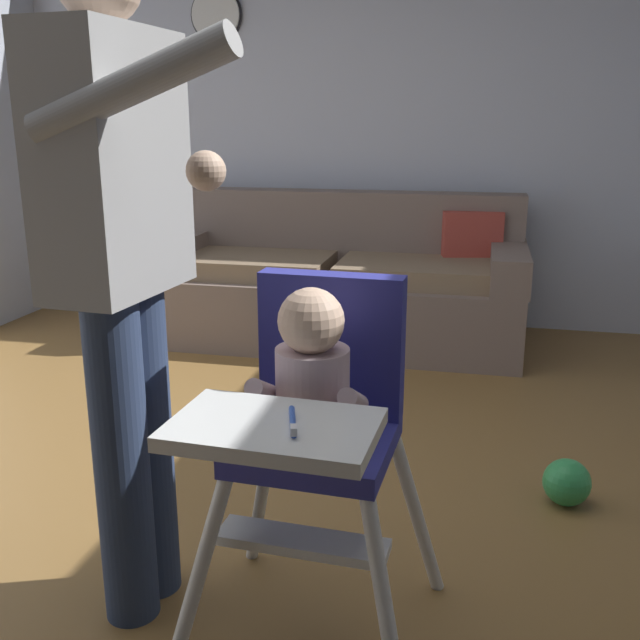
% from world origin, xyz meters
% --- Properties ---
extents(ground, '(6.10, 6.56, 0.10)m').
position_xyz_m(ground, '(0.00, 0.00, -0.05)').
color(ground, olive).
extents(wall_far, '(5.30, 0.06, 2.65)m').
position_xyz_m(wall_far, '(0.00, 2.51, 1.33)').
color(wall_far, silver).
rests_on(wall_far, ground).
extents(couch, '(2.15, 0.86, 0.86)m').
position_xyz_m(couch, '(-0.07, 1.99, 0.33)').
color(couch, '#77665D').
rests_on(couch, ground).
extents(high_chair, '(0.64, 0.75, 0.92)m').
position_xyz_m(high_chair, '(0.39, -0.59, 0.64)').
color(high_chair, white).
rests_on(high_chair, ground).
extents(adult_standing, '(0.51, 0.52, 1.66)m').
position_xyz_m(adult_standing, '(-0.10, -0.55, 0.94)').
color(adult_standing, navy).
rests_on(adult_standing, ground).
extents(toy_ball, '(0.16, 0.16, 0.16)m').
position_xyz_m(toy_ball, '(1.08, 0.24, 0.08)').
color(toy_ball, green).
rests_on(toy_ball, ground).
extents(wall_clock, '(0.34, 0.04, 0.34)m').
position_xyz_m(wall_clock, '(-0.96, 2.47, 1.92)').
color(wall_clock, white).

